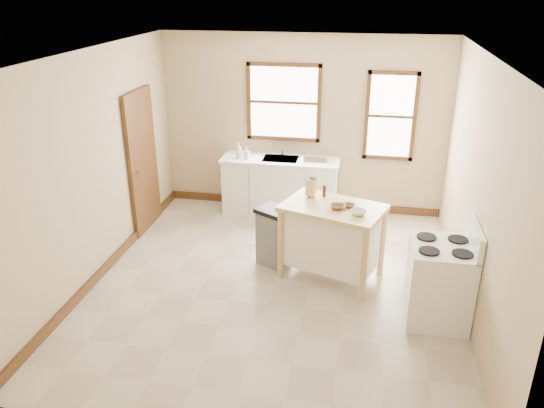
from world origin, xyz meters
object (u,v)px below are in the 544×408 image
at_px(dish_rack, 317,158).
at_px(bowl_c, 358,212).
at_px(bowl_a, 337,207).
at_px(bowl_b, 350,206).
at_px(gas_stove, 440,272).
at_px(soap_bottle_a, 239,150).
at_px(soap_bottle_b, 247,153).
at_px(kitchen_island, 332,242).
at_px(pepper_grinder, 324,191).
at_px(trash_bin, 273,236).
at_px(knife_block, 311,189).

height_order(dish_rack, bowl_c, bowl_c).
xyz_separation_m(bowl_a, bowl_b, (0.14, 0.07, -0.01)).
relative_size(dish_rack, gas_stove, 0.32).
bearing_deg(dish_rack, bowl_a, -64.96).
relative_size(soap_bottle_a, soap_bottle_b, 1.35).
xyz_separation_m(kitchen_island, pepper_grinder, (-0.14, 0.28, 0.57)).
xyz_separation_m(bowl_c, gas_stove, (0.93, -0.48, -0.43)).
height_order(soap_bottle_a, kitchen_island, soap_bottle_a).
bearing_deg(trash_bin, knife_block, 36.24).
relative_size(bowl_c, trash_bin, 0.22).
distance_m(kitchen_island, bowl_b, 0.54).
xyz_separation_m(soap_bottle_b, trash_bin, (0.71, -1.58, -0.61)).
height_order(kitchen_island, bowl_c, bowl_c).
bearing_deg(kitchen_island, soap_bottle_a, 150.63).
distance_m(soap_bottle_b, trash_bin, 1.84).
distance_m(soap_bottle_b, dish_rack, 1.10).
relative_size(dish_rack, knife_block, 1.90).
bearing_deg(kitchen_island, pepper_grinder, 135.12).
relative_size(knife_block, gas_stove, 0.17).
bearing_deg(gas_stove, kitchen_island, 151.13).
bearing_deg(bowl_c, kitchen_island, 146.64).
bearing_deg(bowl_a, bowl_c, -27.59).
relative_size(dish_rack, bowl_b, 2.66).
xyz_separation_m(kitchen_island, trash_bin, (-0.78, 0.21, -0.09)).
bearing_deg(bowl_a, soap_bottle_b, 129.78).
distance_m(pepper_grinder, gas_stove, 1.74).
distance_m(trash_bin, gas_stove, 2.21).
height_order(kitchen_island, pepper_grinder, pepper_grinder).
distance_m(bowl_b, bowl_c, 0.24).
bearing_deg(kitchen_island, gas_stove, -10.12).
height_order(bowl_a, bowl_c, bowl_c).
xyz_separation_m(bowl_a, gas_stove, (1.18, -0.61, -0.42)).
xyz_separation_m(soap_bottle_a, trash_bin, (0.85, -1.61, -0.64)).
bearing_deg(knife_block, bowl_b, -3.12).
xyz_separation_m(soap_bottle_b, bowl_c, (1.80, -1.99, 0.00)).
bearing_deg(pepper_grinder, dish_rack, 99.33).
xyz_separation_m(soap_bottle_a, bowl_b, (1.82, -1.81, -0.04)).
xyz_separation_m(pepper_grinder, bowl_b, (0.33, -0.28, -0.06)).
xyz_separation_m(kitchen_island, knife_block, (-0.31, 0.26, 0.59)).
relative_size(kitchen_island, knife_block, 6.01).
bearing_deg(gas_stove, soap_bottle_b, 137.85).
bearing_deg(trash_bin, bowl_b, 18.25).
bearing_deg(soap_bottle_b, soap_bottle_a, -178.65).
distance_m(bowl_b, trash_bin, 1.16).
xyz_separation_m(kitchen_island, bowl_a, (0.05, -0.07, 0.51)).
distance_m(dish_rack, knife_block, 1.63).
height_order(pepper_grinder, gas_stove, gas_stove).
relative_size(kitchen_island, pepper_grinder, 8.02).
distance_m(pepper_grinder, bowl_a, 0.40).
bearing_deg(pepper_grinder, trash_bin, -173.46).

